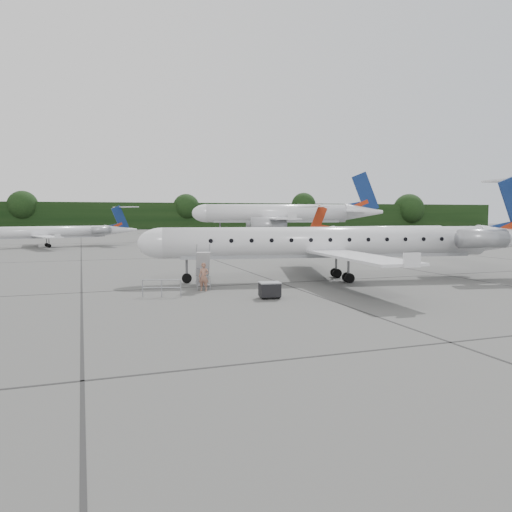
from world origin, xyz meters
name	(u,v)px	position (x,y,z in m)	size (l,w,h in m)	color
ground	(414,296)	(0.00, 0.00, 0.00)	(320.00, 320.00, 0.00)	#585856
treeline	(144,216)	(0.00, 130.00, 4.00)	(260.00, 4.00, 8.00)	black
main_regional_jet	(328,227)	(-1.52, 7.89, 3.82)	(29.83, 21.48, 7.65)	silver
airstair	(203,269)	(-10.83, 7.29, 1.20)	(0.85, 2.42, 2.40)	silver
passenger	(204,277)	(-11.09, 5.96, 0.88)	(0.64, 0.42, 1.77)	#946350
safety_railing	(162,288)	(-13.89, 4.60, 0.50)	(2.20, 0.08, 1.00)	gray
baggage_cart	(270,290)	(-8.19, 2.11, 0.49)	(1.14, 0.92, 0.99)	black
bg_narrowbody	(276,204)	(19.87, 71.87, 6.60)	(36.78, 26.48, 13.20)	silver
bg_regional_left	(41,226)	(-23.50, 52.11, 2.95)	(22.50, 16.20, 5.90)	silver
bg_regional_right	(388,226)	(24.39, 38.78, 2.92)	(22.29, 16.05, 5.85)	silver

